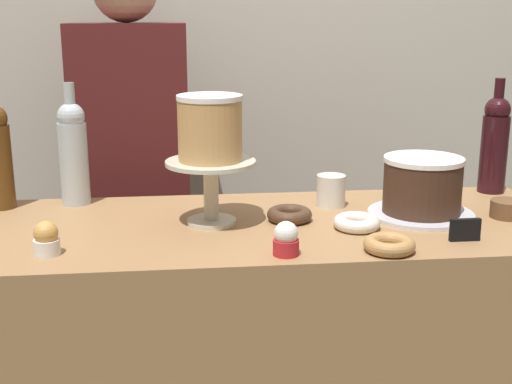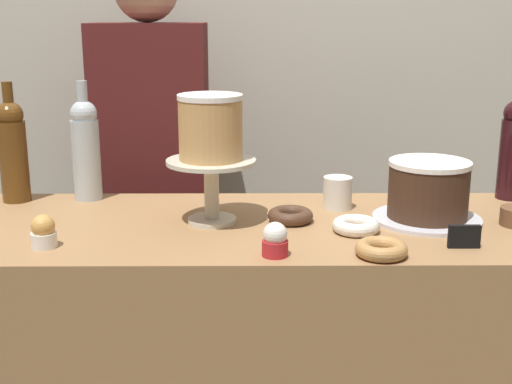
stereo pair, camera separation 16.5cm
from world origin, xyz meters
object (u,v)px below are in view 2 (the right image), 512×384
at_px(wine_bottle_clear, 86,148).
at_px(coffee_cup_ceramic, 338,193).
at_px(wine_bottle_amber, 13,149).
at_px(cake_stand_pedestal, 211,180).
at_px(donut_sugar, 356,226).
at_px(price_sign_chalkboard, 464,237).
at_px(cupcake_caramel, 43,232).
at_px(donut_chocolate, 290,216).
at_px(white_layer_cake, 210,127).
at_px(cupcake_vanilla, 275,240).
at_px(donut_maple, 381,249).
at_px(chocolate_round_cake, 428,189).
at_px(barista_figure, 154,197).

height_order(wine_bottle_clear, coffee_cup_ceramic, wine_bottle_clear).
relative_size(wine_bottle_clear, wine_bottle_amber, 1.00).
bearing_deg(coffee_cup_ceramic, wine_bottle_amber, 174.58).
xyz_separation_m(cake_stand_pedestal, donut_sugar, (0.34, -0.08, -0.09)).
xyz_separation_m(cake_stand_pedestal, price_sign_chalkboard, (0.56, -0.19, -0.08)).
distance_m(wine_bottle_clear, cupcake_caramel, 0.42).
relative_size(cupcake_caramel, coffee_cup_ceramic, 0.87).
bearing_deg(wine_bottle_amber, wine_bottle_clear, 5.63).
height_order(donut_chocolate, coffee_cup_ceramic, coffee_cup_ceramic).
height_order(white_layer_cake, price_sign_chalkboard, white_layer_cake).
height_order(cupcake_caramel, cupcake_vanilla, same).
bearing_deg(cake_stand_pedestal, donut_sugar, -12.93).
relative_size(donut_sugar, coffee_cup_ceramic, 1.32).
bearing_deg(cupcake_caramel, cupcake_vanilla, -6.52).
relative_size(white_layer_cake, price_sign_chalkboard, 2.23).
distance_m(wine_bottle_clear, donut_maple, 0.87).
height_order(chocolate_round_cake, wine_bottle_clear, wine_bottle_clear).
distance_m(wine_bottle_amber, donut_chocolate, 0.78).
bearing_deg(wine_bottle_clear, cake_stand_pedestal, -32.30).
bearing_deg(wine_bottle_amber, donut_sugar, -17.70).
xyz_separation_m(cake_stand_pedestal, white_layer_cake, (0.00, 0.00, 0.13)).
bearing_deg(cupcake_vanilla, coffee_cup_ceramic, 63.98).
xyz_separation_m(donut_sugar, barista_figure, (-0.57, 0.66, -0.11)).
distance_m(wine_bottle_amber, cupcake_caramel, 0.44).
height_order(cake_stand_pedestal, donut_sugar, cake_stand_pedestal).
height_order(cupcake_vanilla, donut_maple, cupcake_vanilla).
xyz_separation_m(chocolate_round_cake, price_sign_chalkboard, (0.03, -0.20, -0.06)).
height_order(coffee_cup_ceramic, barista_figure, barista_figure).
relative_size(donut_sugar, barista_figure, 0.07).
relative_size(cake_stand_pedestal, wine_bottle_amber, 0.67).
bearing_deg(cupcake_caramel, wine_bottle_clear, 89.37).
distance_m(wine_bottle_clear, donut_chocolate, 0.60).
bearing_deg(cupcake_caramel, donut_sugar, 8.30).
distance_m(wine_bottle_clear, donut_sugar, 0.77).
height_order(chocolate_round_cake, cupcake_caramel, chocolate_round_cake).
bearing_deg(white_layer_cake, cupcake_vanilla, -58.39).
relative_size(chocolate_round_cake, cupcake_caramel, 2.68).
xyz_separation_m(cupcake_caramel, coffee_cup_ceramic, (0.68, 0.30, 0.01)).
bearing_deg(coffee_cup_ceramic, cupcake_vanilla, -116.02).
height_order(price_sign_chalkboard, barista_figure, barista_figure).
bearing_deg(barista_figure, price_sign_chalkboard, -44.26).
bearing_deg(price_sign_chalkboard, donut_maple, -164.79).
xyz_separation_m(cake_stand_pedestal, cupcake_vanilla, (0.15, -0.24, -0.07)).
relative_size(donut_maple, coffee_cup_ceramic, 1.32).
height_order(chocolate_round_cake, donut_sugar, chocolate_round_cake).
relative_size(wine_bottle_clear, donut_maple, 2.91).
bearing_deg(barista_figure, donut_maple, -53.93).
xyz_separation_m(white_layer_cake, cupcake_caramel, (-0.36, -0.18, -0.20)).
bearing_deg(chocolate_round_cake, price_sign_chalkboard, -81.28).
bearing_deg(cupcake_vanilla, price_sign_chalkboard, 6.50).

